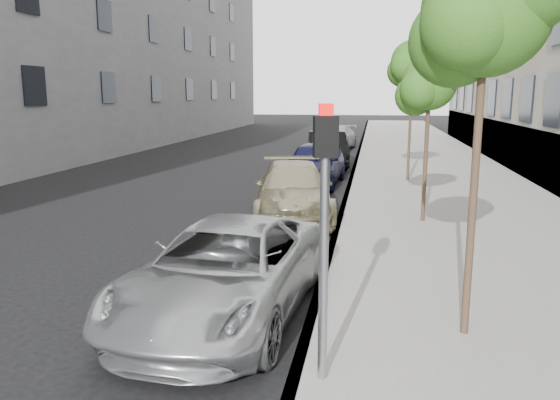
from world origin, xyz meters
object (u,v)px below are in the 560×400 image
(tree_far, at_px, (414,62))
(tree_mid, at_px, (431,83))
(tree_near, at_px, (489,12))
(sedan_black, at_px, (327,149))
(signal_pole, at_px, (324,212))
(suv, at_px, (293,190))
(sedan_rear, at_px, (336,138))
(sedan_blue, at_px, (315,163))
(minivan, at_px, (226,270))

(tree_far, bearing_deg, tree_mid, -90.00)
(tree_near, relative_size, sedan_black, 1.06)
(signal_pole, bearing_deg, suv, 86.52)
(sedan_rear, bearing_deg, tree_mid, -72.38)
(tree_mid, height_order, suv, tree_mid)
(sedan_blue, distance_m, sedan_black, 5.18)
(tree_near, bearing_deg, minivan, 173.52)
(sedan_blue, bearing_deg, tree_near, -71.19)
(tree_mid, bearing_deg, sedan_blue, 119.85)
(tree_mid, height_order, sedan_black, tree_mid)
(suv, height_order, sedan_blue, sedan_blue)
(sedan_black, bearing_deg, tree_mid, -81.70)
(sedan_rear, bearing_deg, signal_pole, -79.36)
(tree_mid, xyz_separation_m, signal_pole, (-1.75, -7.96, -1.45))
(sedan_blue, bearing_deg, suv, -86.33)
(tree_near, relative_size, sedan_rear, 1.03)
(signal_pole, xyz_separation_m, sedan_black, (-1.58, 18.94, -1.24))
(tree_far, xyz_separation_m, suv, (-3.33, -5.98, -3.59))
(suv, bearing_deg, sedan_black, 80.22)
(tree_far, height_order, sedan_black, tree_far)
(tree_mid, bearing_deg, tree_far, 90.00)
(tree_mid, xyz_separation_m, sedan_rear, (-3.46, 18.33, -2.77))
(tree_near, relative_size, minivan, 1.01)
(tree_mid, relative_size, sedan_blue, 0.91)
(sedan_black, bearing_deg, tree_near, -87.78)
(tree_near, bearing_deg, signal_pole, -140.07)
(suv, xyz_separation_m, sedan_black, (0.00, 10.46, 0.06))
(tree_far, relative_size, suv, 1.04)
(tree_near, xyz_separation_m, sedan_rear, (-3.46, 24.83, -3.45))
(tree_near, height_order, tree_far, tree_far)
(signal_pole, distance_m, sedan_blue, 13.91)
(minivan, distance_m, sedan_blue, 11.92)
(tree_mid, height_order, tree_far, tree_far)
(tree_far, xyz_separation_m, sedan_rear, (-3.46, 11.83, -3.60))
(tree_near, distance_m, signal_pole, 3.12)
(tree_mid, relative_size, sedan_rear, 0.87)
(tree_near, height_order, tree_mid, tree_near)
(signal_pole, bearing_deg, sedan_blue, 82.53)
(tree_mid, bearing_deg, tree_near, -90.00)
(suv, relative_size, sedan_blue, 1.07)
(suv, bearing_deg, sedan_rear, 80.66)
(signal_pole, relative_size, sedan_rear, 0.63)
(sedan_blue, bearing_deg, signal_pole, -79.79)
(tree_near, xyz_separation_m, tree_far, (-0.00, 13.00, 0.15))
(tree_far, bearing_deg, sedan_blue, -168.09)
(minivan, height_order, suv, suv)
(signal_pole, relative_size, sedan_blue, 0.66)
(sedan_blue, distance_m, sedan_rear, 12.53)
(minivan, xyz_separation_m, suv, (0.00, 6.64, 0.03))
(tree_near, height_order, minivan, tree_near)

